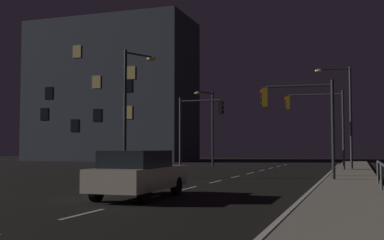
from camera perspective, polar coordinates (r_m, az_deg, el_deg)
ground_plane at (r=20.29m, az=0.08°, el=-7.97°), size 112.00×112.00×0.00m
sidewalk_right at (r=19.21m, az=18.21°, el=-7.87°), size 2.45×77.00×0.14m
lane_markings_center at (r=23.62m, az=2.84°, el=-7.28°), size 0.14×50.00×0.01m
lane_edge_line at (r=24.27m, az=14.84°, el=-7.07°), size 0.14×53.00×0.01m
car at (r=16.09m, az=-6.35°, el=-6.26°), size 1.88×4.42×1.57m
traffic_light_near_right at (r=24.35m, az=12.54°, el=1.21°), size 3.58×0.48×4.82m
traffic_light_far_center at (r=33.98m, az=0.84°, el=0.08°), size 3.28×0.39×5.21m
traffic_light_far_right at (r=35.02m, az=14.59°, el=0.70°), size 4.07×0.51×5.49m
street_lamp_mid_block at (r=36.27m, az=17.57°, el=1.52°), size 2.51×0.72×7.32m
street_lamp_median at (r=42.46m, az=2.09°, el=-0.06°), size 1.29×1.79×6.60m
street_lamp_far_end at (r=27.12m, az=-7.28°, el=2.33°), size 1.17×1.98×7.08m
building_distant at (r=62.05m, az=-9.49°, el=3.37°), size 20.56×9.17×17.50m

